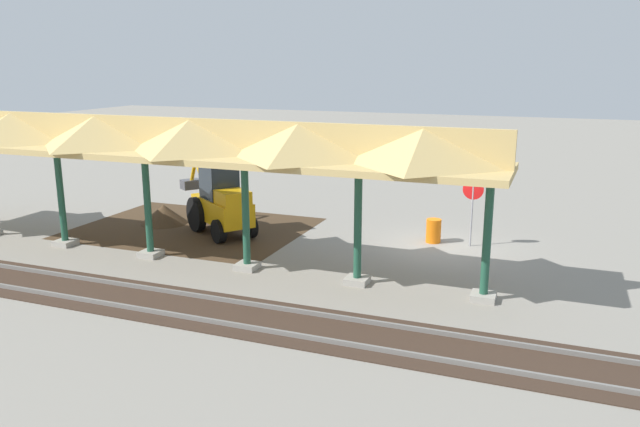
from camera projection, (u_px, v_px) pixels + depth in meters
name	position (u px, v px, depth m)	size (l,w,h in m)	color
ground_plane	(438.00, 247.00, 23.06)	(120.00, 120.00, 0.00)	gray
dirt_work_zone	(193.00, 228.00, 25.64)	(9.16, 7.00, 0.01)	#42301E
platform_canopy	(143.00, 138.00, 20.95)	(24.05, 3.20, 4.90)	#9E998E
rail_tracks	(374.00, 337.00, 15.44)	(60.00, 2.58, 0.15)	slate
stop_sign	(473.00, 198.00, 22.74)	(0.76, 0.06, 2.53)	gray
backhoe	(220.00, 202.00, 24.65)	(4.81, 3.95, 2.82)	orange
dirt_mound	(164.00, 223.00, 26.45)	(4.02, 4.02, 1.60)	#42301E
traffic_barrel	(434.00, 231.00, 23.56)	(0.56, 0.56, 0.90)	orange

